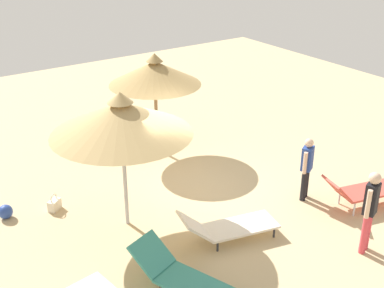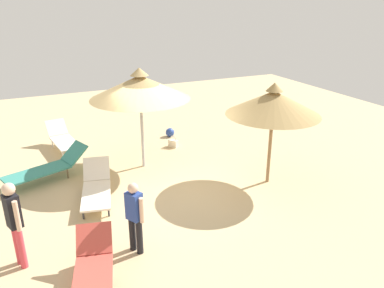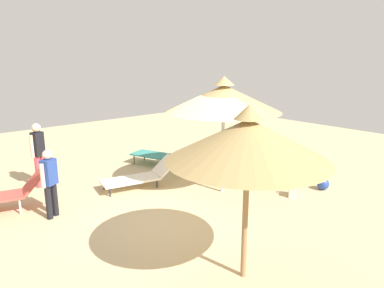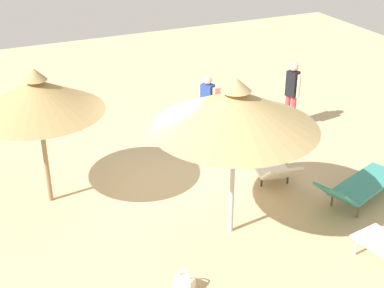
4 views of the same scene
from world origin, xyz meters
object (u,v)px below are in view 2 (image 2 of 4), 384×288
Objects in this scene: person_standing_back at (14,220)px; lounge_chair_center at (63,138)px; parasol_umbrella_near_left at (140,87)px; beach_ball at (170,132)px; parasol_umbrella_far_left at (273,103)px; person_standing_near_right at (135,214)px; lounge_chair_far_right at (93,272)px; lounge_chair_edge at (48,167)px; lounge_chair_front at (96,187)px; handbag at (173,143)px.

lounge_chair_center is at bearing -104.29° from person_standing_back.
parasol_umbrella_near_left is 9.39× the size of beach_ball.
parasol_umbrella_far_left is 1.82× the size of person_standing_near_right.
person_standing_back is at bearing -49.49° from lounge_chair_far_right.
lounge_chair_edge is at bearing 73.21° from lounge_chair_center.
parasol_umbrella_near_left is 1.45× the size of lounge_chair_far_right.
lounge_chair_far_right reaches higher than lounge_chair_front.
parasol_umbrella_far_left is 6.86× the size of handbag.
lounge_chair_far_right reaches higher than lounge_chair_center.
handbag is at bearing -141.27° from lounge_chair_front.
lounge_chair_center is 1.02× the size of lounge_chair_far_right.
lounge_chair_center is 5.15× the size of handbag.
parasol_umbrella_far_left is at bearing -171.21° from person_standing_back.
parasol_umbrella_far_left is at bearing 103.91° from beach_ball.
parasol_umbrella_far_left reaches higher than lounge_chair_edge.
lounge_chair_front is at bearing 38.73° from handbag.
parasol_umbrella_far_left reaches higher than lounge_chair_far_right.
lounge_chair_center is (4.82, -4.80, -1.84)m from parasol_umbrella_far_left.
lounge_chair_front is (1.68, 1.38, -2.11)m from parasol_umbrella_near_left.
lounge_chair_front is 2.79m from person_standing_back.
lounge_chair_far_right is at bearing 87.07° from lounge_chair_center.
parasol_umbrella_far_left reaches higher than lounge_chair_center.
lounge_chair_center is 0.97× the size of lounge_chair_front.
parasol_umbrella_near_left reaches higher than lounge_chair_center.
lounge_chair_edge is 4.91m from lounge_chair_far_right.
lounge_chair_edge is 5.93× the size of handbag.
lounge_chair_center is (2.03, -2.39, -2.03)m from parasol_umbrella_near_left.
lounge_chair_front is at bearing 95.27° from lounge_chair_center.
person_standing_back is 4.30× the size of handbag.
parasol_umbrella_far_left is 1.33× the size of lounge_chair_center.
person_standing_back is at bearing 42.43° from handbag.
parasol_umbrella_near_left is at bearing -140.60° from lounge_chair_front.
lounge_chair_edge is at bearing -57.98° from lounge_chair_front.
person_standing_back is (1.82, 2.00, 0.68)m from lounge_chair_front.
parasol_umbrella_far_left is 4.97m from lounge_chair_front.
lounge_chair_far_right reaches higher than lounge_chair_edge.
lounge_chair_far_right is 5.06× the size of handbag.
person_standing_back reaches higher than lounge_chair_edge.
parasol_umbrella_near_left is 2.90m from handbag.
handbag is (-1.40, -1.09, -2.29)m from parasol_umbrella_near_left.
lounge_chair_far_right is at bearing 77.88° from lounge_chair_front.
beach_ball is (1.12, -4.51, -2.08)m from parasol_umbrella_far_left.
lounge_chair_edge is at bearing -86.60° from lounge_chair_far_right.
person_standing_back reaches higher than handbag.
parasol_umbrella_near_left is 1.07× the size of parasol_umbrella_far_left.
person_standing_back reaches higher than lounge_chair_front.
beach_ball is at bearing -76.09° from parasol_umbrella_far_left.
lounge_chair_far_right is at bearing 23.65° from parasol_umbrella_far_left.
person_standing_back is at bearing 77.25° from lounge_chair_edge.
handbag reaches higher than beach_ball.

